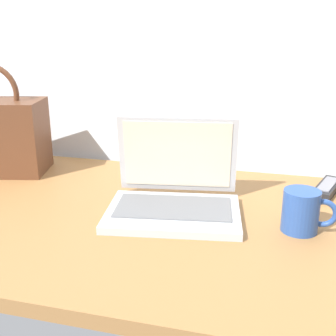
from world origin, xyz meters
TOP-DOWN VIEW (x-y plane):
  - desk at (0.00, 0.00)m, footprint 1.60×0.76m
  - laptop at (0.02, 0.04)m, footprint 0.34×0.30m
  - coffee_mug at (0.31, -0.00)m, footprint 0.12×0.08m
  - remote_control_far at (0.39, 0.26)m, footprint 0.09×0.17m

SIDE VIEW (x-z plane):
  - desk at x=0.00m, z-range 0.00..0.03m
  - remote_control_far at x=0.39m, z-range 0.03..0.05m
  - laptop at x=0.02m, z-range -0.03..0.18m
  - coffee_mug at x=0.31m, z-range 0.03..0.13m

